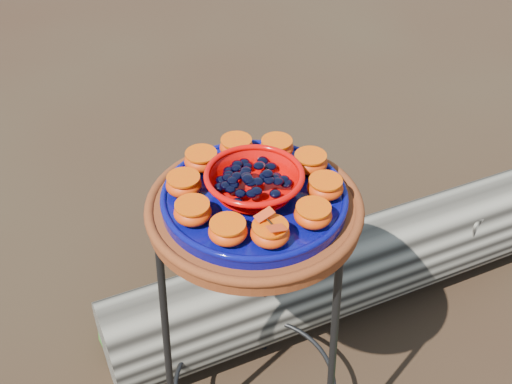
# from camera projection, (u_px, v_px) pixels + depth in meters

# --- Properties ---
(plant_stand) EXTENTS (0.44, 0.44, 0.70)m
(plant_stand) POSITION_uv_depth(u_px,v_px,m) (255.00, 330.00, 1.48)
(plant_stand) COLOR black
(plant_stand) RESTS_ON ground
(terracotta_saucer) EXTENTS (0.42, 0.42, 0.03)m
(terracotta_saucer) POSITION_uv_depth(u_px,v_px,m) (254.00, 210.00, 1.25)
(terracotta_saucer) COLOR #5D270F
(terracotta_saucer) RESTS_ON plant_stand
(cobalt_plate) EXTENTS (0.36, 0.36, 0.02)m
(cobalt_plate) POSITION_uv_depth(u_px,v_px,m) (254.00, 199.00, 1.23)
(cobalt_plate) COLOR #00003F
(cobalt_plate) RESTS_ON terracotta_saucer
(red_bowl) EXTENTS (0.18, 0.18, 0.05)m
(red_bowl) POSITION_uv_depth(u_px,v_px,m) (254.00, 184.00, 1.21)
(red_bowl) COLOR #CB0502
(red_bowl) RESTS_ON cobalt_plate
(glass_gems) EXTENTS (0.14, 0.14, 0.02)m
(glass_gems) POSITION_uv_depth(u_px,v_px,m) (254.00, 168.00, 1.18)
(glass_gems) COLOR black
(glass_gems) RESTS_ON red_bowl
(orange_half_0) EXTENTS (0.07, 0.07, 0.04)m
(orange_half_0) POSITION_uv_depth(u_px,v_px,m) (270.00, 233.00, 1.11)
(orange_half_0) COLOR #C41500
(orange_half_0) RESTS_ON cobalt_plate
(orange_half_1) EXTENTS (0.07, 0.07, 0.04)m
(orange_half_1) POSITION_uv_depth(u_px,v_px,m) (313.00, 215.00, 1.15)
(orange_half_1) COLOR #C41500
(orange_half_1) RESTS_ON cobalt_plate
(orange_half_2) EXTENTS (0.07, 0.07, 0.04)m
(orange_half_2) POSITION_uv_depth(u_px,v_px,m) (325.00, 188.00, 1.21)
(orange_half_2) COLOR #C41500
(orange_half_2) RESTS_ON cobalt_plate
(orange_half_3) EXTENTS (0.07, 0.07, 0.04)m
(orange_half_3) POSITION_uv_depth(u_px,v_px,m) (310.00, 163.00, 1.27)
(orange_half_3) COLOR #C41500
(orange_half_3) RESTS_ON cobalt_plate
(orange_half_4) EXTENTS (0.07, 0.07, 0.04)m
(orange_half_4) POSITION_uv_depth(u_px,v_px,m) (277.00, 148.00, 1.31)
(orange_half_4) COLOR #C41500
(orange_half_4) RESTS_ON cobalt_plate
(orange_half_5) EXTENTS (0.07, 0.07, 0.04)m
(orange_half_5) POSITION_uv_depth(u_px,v_px,m) (236.00, 147.00, 1.31)
(orange_half_5) COLOR #C41500
(orange_half_5) RESTS_ON cobalt_plate
(orange_half_6) EXTENTS (0.07, 0.07, 0.04)m
(orange_half_6) POSITION_uv_depth(u_px,v_px,m) (201.00, 160.00, 1.27)
(orange_half_6) COLOR #C41500
(orange_half_6) RESTS_ON cobalt_plate
(orange_half_7) EXTENTS (0.07, 0.07, 0.04)m
(orange_half_7) POSITION_uv_depth(u_px,v_px,m) (184.00, 185.00, 1.21)
(orange_half_7) COLOR #C41500
(orange_half_7) RESTS_ON cobalt_plate
(orange_half_8) EXTENTS (0.07, 0.07, 0.04)m
(orange_half_8) POSITION_uv_depth(u_px,v_px,m) (193.00, 212.00, 1.15)
(orange_half_8) COLOR #C41500
(orange_half_8) RESTS_ON cobalt_plate
(orange_half_9) EXTENTS (0.07, 0.07, 0.04)m
(orange_half_9) POSITION_uv_depth(u_px,v_px,m) (228.00, 231.00, 1.11)
(orange_half_9) COLOR #C41500
(orange_half_9) RESTS_ON cobalt_plate
(butterfly) EXTENTS (0.09, 0.08, 0.01)m
(butterfly) POSITION_uv_depth(u_px,v_px,m) (270.00, 222.00, 1.09)
(butterfly) COLOR red
(butterfly) RESTS_ON orange_half_0
(driftwood_log) EXTENTS (1.41, 1.06, 0.27)m
(driftwood_log) POSITION_uv_depth(u_px,v_px,m) (340.00, 270.00, 1.92)
(driftwood_log) COLOR black
(driftwood_log) RESTS_ON ground
(foliage_left) EXTENTS (0.24, 0.24, 0.12)m
(foliage_left) POSITION_uv_depth(u_px,v_px,m) (140.00, 325.00, 1.86)
(foliage_left) COLOR #1F4C19
(foliage_left) RESTS_ON ground
(foliage_back) EXTENTS (0.35, 0.35, 0.17)m
(foliage_back) POSITION_uv_depth(u_px,v_px,m) (229.00, 249.00, 2.06)
(foliage_back) COLOR #1F4C19
(foliage_back) RESTS_ON ground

